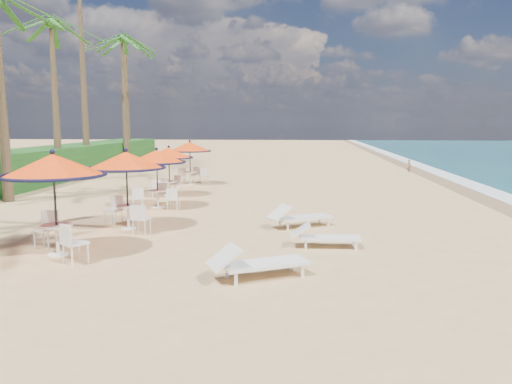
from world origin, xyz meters
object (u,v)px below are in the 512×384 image
Objects in this scene: station_0 at (54,175)px; station_2 at (157,164)px; lounger_near at (255,262)px; station_1 at (126,168)px; lounger_far at (298,216)px; station_4 at (190,152)px; station_3 at (168,159)px; lounger_mid at (323,236)px.

station_0 is 6.84m from station_2.
station_1 is at bearing 106.03° from lounger_near.
lounger_near reaches higher than lounger_far.
station_0 is 1.12× the size of station_4.
station_3 is (-0.59, 6.82, -0.24)m from station_1.
lounger_far is (5.72, -6.13, -1.28)m from station_3.
station_1 is 1.10× the size of station_3.
station_0 is at bearing -94.07° from station_2.
station_3 reaches higher than lounger_near.
station_4 is (0.06, 4.12, 0.06)m from station_3.
station_3 reaches higher than lounger_far.
lounger_near is (4.30, -4.50, -1.51)m from station_1.
station_1 is at bearing 161.08° from lounger_mid.
lounger_far is (-0.65, 2.43, 0.04)m from lounger_mid.
station_4 is at bearing 88.89° from lounger_far.
station_2 is 0.99× the size of station_4.
station_4 is at bearing 79.70° from lounger_near.
lounger_far is at bearing 7.68° from station_1.
station_3 is 1.02× the size of lounger_near.
lounger_mid is at bearing -63.53° from station_4.
station_0 is 1.16× the size of station_3.
lounger_mid is at bearing -16.77° from station_1.
station_0 is 1.42× the size of lounger_mid.
station_2 is at bearing 85.93° from station_0.
station_4 is at bearing 114.32° from lounger_mid.
lounger_far reaches higher than lounger_mid.
station_4 is (-0.35, 7.20, 0.01)m from station_2.
station_1 is at bearing -87.30° from station_2.
station_4 reaches higher than lounger_near.
station_2 is 1.05× the size of lounger_near.
station_3 is 4.12m from station_4.
station_2 is 9.46m from lounger_near.
station_4 is (-0.53, 10.94, -0.18)m from station_1.
station_1 is 1.13× the size of lounger_near.
lounger_near reaches higher than lounger_mid.
lounger_near is 3.13m from lounger_mid.
lounger_near is 5.26m from lounger_far.
lounger_far is (5.79, 3.77, -1.62)m from station_0.
station_3 is (0.07, 9.90, -0.34)m from station_0.
lounger_near is (4.96, -1.41, -1.61)m from station_0.
station_2 is at bearing 92.70° from station_1.
station_4 is at bearing 89.46° from station_0.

